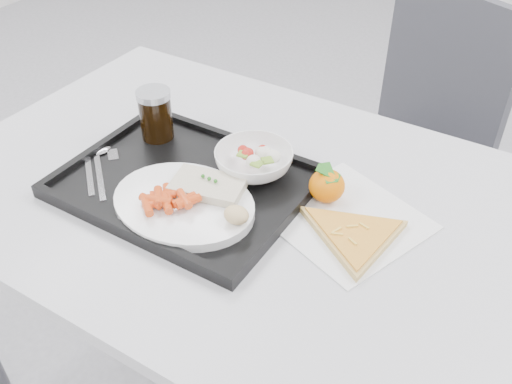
# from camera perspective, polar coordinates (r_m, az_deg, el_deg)

# --- Properties ---
(table) EXTENTS (1.20, 0.80, 0.75)m
(table) POSITION_cam_1_polar(r_m,az_deg,el_deg) (1.14, -1.40, -2.43)
(table) COLOR silver
(table) RESTS_ON ground
(chair) EXTENTS (0.55, 0.57, 0.93)m
(chair) POSITION_cam_1_polar(r_m,az_deg,el_deg) (1.69, 16.24, 4.97)
(chair) COLOR #33343A
(chair) RESTS_ON ground
(tray) EXTENTS (0.45, 0.35, 0.03)m
(tray) POSITION_cam_1_polar(r_m,az_deg,el_deg) (1.10, -7.09, 0.84)
(tray) COLOR black
(tray) RESTS_ON table
(dinner_plate) EXTENTS (0.27, 0.27, 0.02)m
(dinner_plate) POSITION_cam_1_polar(r_m,az_deg,el_deg) (1.03, -7.23, -1.20)
(dinner_plate) COLOR white
(dinner_plate) RESTS_ON tray
(fish_fillet) EXTENTS (0.15, 0.11, 0.03)m
(fish_fillet) POSITION_cam_1_polar(r_m,az_deg,el_deg) (1.04, -4.83, 0.64)
(fish_fillet) COLOR beige
(fish_fillet) RESTS_ON dinner_plate
(bread_roll) EXTENTS (0.06, 0.05, 0.03)m
(bread_roll) POSITION_cam_1_polar(r_m,az_deg,el_deg) (0.96, -1.98, -2.29)
(bread_roll) COLOR #F1CC85
(bread_roll) RESTS_ON dinner_plate
(salad_bowl) EXTENTS (0.15, 0.15, 0.05)m
(salad_bowl) POSITION_cam_1_polar(r_m,az_deg,el_deg) (1.10, -0.20, 3.10)
(salad_bowl) COLOR white
(salad_bowl) RESTS_ON tray
(cola_glass) EXTENTS (0.07, 0.07, 0.11)m
(cola_glass) POSITION_cam_1_polar(r_m,az_deg,el_deg) (1.21, -10.02, 7.74)
(cola_glass) COLOR black
(cola_glass) RESTS_ON tray
(cutlery) EXTENTS (0.15, 0.15, 0.01)m
(cutlery) POSITION_cam_1_polar(r_m,az_deg,el_deg) (1.17, -15.42, 2.65)
(cutlery) COLOR silver
(cutlery) RESTS_ON tray
(napkin) EXTENTS (0.32, 0.31, 0.00)m
(napkin) POSITION_cam_1_polar(r_m,az_deg,el_deg) (1.04, 8.90, -2.67)
(napkin) COLOR silver
(napkin) RESTS_ON table
(tangerine) EXTENTS (0.09, 0.09, 0.07)m
(tangerine) POSITION_cam_1_polar(r_m,az_deg,el_deg) (1.05, 7.10, 0.64)
(tangerine) COLOR #D95506
(tangerine) RESTS_ON napkin
(pizza_slice) EXTENTS (0.26, 0.26, 0.02)m
(pizza_slice) POSITION_cam_1_polar(r_m,az_deg,el_deg) (1.00, 9.76, -4.25)
(pizza_slice) COLOR tan
(pizza_slice) RESTS_ON napkin
(carrot_pile) EXTENTS (0.10, 0.09, 0.02)m
(carrot_pile) POSITION_cam_1_polar(r_m,az_deg,el_deg) (1.01, -9.02, -0.73)
(carrot_pile) COLOR #CB4115
(carrot_pile) RESTS_ON dinner_plate
(salad_contents) EXTENTS (0.09, 0.07, 0.02)m
(salad_contents) POSITION_cam_1_polar(r_m,az_deg,el_deg) (1.10, 0.26, 3.76)
(salad_contents) COLOR red
(salad_contents) RESTS_ON salad_bowl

